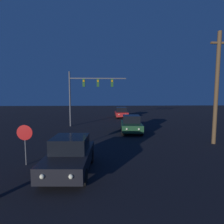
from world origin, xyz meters
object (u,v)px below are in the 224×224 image
Objects in this scene: car_mid at (131,124)px; traffic_signal_mast at (87,89)px; car_near at (70,155)px; car_far at (121,113)px; stop_sign at (25,137)px; utility_pole at (217,87)px.

traffic_signal_mast is (-4.60, 3.80, 3.55)m from car_mid.
car_near and car_far have the same top height.
stop_sign reaches higher than car_mid.
car_far is 0.60× the size of traffic_signal_mast.
car_mid is 0.50× the size of utility_pole.
traffic_signal_mast is at bearing 142.04° from utility_pole.
traffic_signal_mast is 3.12× the size of stop_sign.
traffic_signal_mast is 12.91m from utility_pole.
stop_sign is at bearing -18.07° from car_near.
stop_sign is 13.02m from utility_pole.
car_mid is at bearing -39.56° from traffic_signal_mast.
car_near is 9.53m from car_mid.
car_near is 20.17m from car_far.
car_far is at bearing -86.21° from car_mid.
car_far is 0.48× the size of utility_pole.
car_mid is 10.15m from stop_sign.
traffic_signal_mast is (-0.37, 12.34, 3.55)m from car_near.
car_mid is at bearing 89.29° from car_far.
utility_pole is at bearing 15.84° from stop_sign.
stop_sign is (-2.45, 0.93, 0.66)m from car_near.
stop_sign is at bearing -164.16° from utility_pole.
utility_pole reaches higher than car_near.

